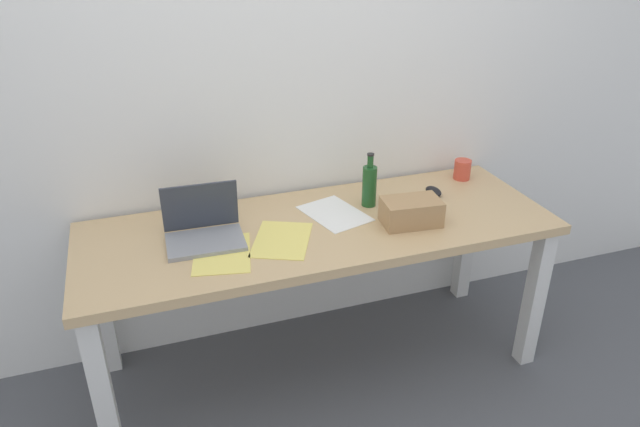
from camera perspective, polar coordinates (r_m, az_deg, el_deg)
The scene contains 11 objects.
ground_plane at distance 2.82m, azimuth -0.00°, elevation -14.37°, with size 8.00×8.00×0.00m, color #515459.
back_wall at distance 2.57m, azimuth -3.02°, elevation 14.24°, with size 5.20×0.08×2.60m, color white.
desk at distance 2.45m, azimuth -0.00°, elevation -3.01°, with size 1.95×0.69×0.74m.
laptop_left at distance 2.31m, azimuth -11.32°, elevation -1.55°, with size 0.30×0.23×0.21m.
beer_bottle at distance 2.53m, azimuth 4.86°, elevation 2.81°, with size 0.06×0.06×0.24m.
computer_mouse at distance 2.70m, azimuth 11.05°, elevation 2.14°, with size 0.06×0.10×0.03m, color black.
cardboard_box at distance 2.42m, azimuth 8.91°, elevation 0.17°, with size 0.24×0.15×0.11m, color tan.
coffee_mug at distance 2.89m, azimuth 13.76°, elevation 4.21°, with size 0.08×0.08×0.10m, color #D84C38.
paper_sheet_near_back at distance 2.49m, azimuth 1.44°, elevation 0.00°, with size 0.21×0.30×0.00m, color white.
paper_sheet_front_left at distance 2.23m, azimuth -9.57°, elevation -3.87°, with size 0.21×0.30×0.00m, color #F4E06B.
paper_yellow_folder at distance 2.29m, azimuth -3.74°, elevation -2.57°, with size 0.21×0.30×0.00m, color #F4E06B.
Camera 1 is at (-0.69, -2.01, 1.86)m, focal length 32.69 mm.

